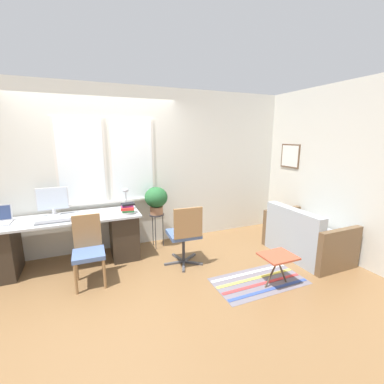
# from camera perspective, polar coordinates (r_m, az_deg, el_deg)

# --- Properties ---
(ground_plane) EXTENTS (14.00, 14.00, 0.00)m
(ground_plane) POSITION_cam_1_polar(r_m,az_deg,el_deg) (4.13, -17.27, -15.64)
(ground_plane) COLOR brown
(wall_back_with_window) EXTENTS (9.00, 0.12, 2.70)m
(wall_back_with_window) POSITION_cam_1_polar(r_m,az_deg,el_deg) (4.44, -19.31, 4.60)
(wall_back_with_window) COLOR silver
(wall_back_with_window) RESTS_ON ground_plane
(wall_right_with_picture) EXTENTS (0.08, 9.00, 2.70)m
(wall_right_with_picture) POSITION_cam_1_polar(r_m,az_deg,el_deg) (5.22, 22.37, 5.39)
(wall_right_with_picture) COLOR silver
(wall_right_with_picture) RESTS_ON ground_plane
(desk) EXTENTS (2.12, 0.66, 0.74)m
(desk) POSITION_cam_1_polar(r_m,az_deg,el_deg) (4.27, -26.03, -9.54)
(desk) COLOR #B2B7BC
(desk) RESTS_ON ground_plane
(monitor) EXTENTS (0.43, 0.17, 0.42)m
(monitor) POSITION_cam_1_polar(r_m,az_deg,el_deg) (4.33, -28.54, -1.74)
(monitor) COLOR silver
(monitor) RESTS_ON desk
(keyboard) EXTENTS (0.44, 0.13, 0.02)m
(keyboard) POSITION_cam_1_polar(r_m,az_deg,el_deg) (4.02, -28.50, -5.83)
(keyboard) COLOR slate
(keyboard) RESTS_ON desk
(mouse) EXTENTS (0.05, 0.08, 0.04)m
(mouse) POSITION_cam_1_polar(r_m,az_deg,el_deg) (3.99, -24.43, -5.40)
(mouse) COLOR silver
(mouse) RESTS_ON desk
(desk_lamp) EXTENTS (0.14, 0.14, 0.35)m
(desk_lamp) POSITION_cam_1_polar(r_m,az_deg,el_deg) (4.22, -14.47, -0.91)
(desk_lamp) COLOR #ADADB2
(desk_lamp) RESTS_ON desk
(book_stack) EXTENTS (0.22, 0.20, 0.16)m
(book_stack) POSITION_cam_1_polar(r_m,az_deg,el_deg) (4.04, -14.10, -3.58)
(book_stack) COLOR white
(book_stack) RESTS_ON desk
(desk_chair_wooden) EXTENTS (0.39, 0.40, 0.89)m
(desk_chair_wooden) POSITION_cam_1_polar(r_m,az_deg,el_deg) (3.66, -22.04, -11.57)
(desk_chair_wooden) COLOR olive
(desk_chair_wooden) RESTS_ON ground_plane
(office_chair_swivel) EXTENTS (0.57, 0.59, 0.93)m
(office_chair_swivel) POSITION_cam_1_polar(r_m,az_deg,el_deg) (3.81, -1.59, -9.19)
(office_chair_swivel) COLOR #47474C
(office_chair_swivel) RESTS_ON ground_plane
(couch_loveseat) EXTENTS (0.77, 1.25, 0.80)m
(couch_loveseat) POSITION_cam_1_polar(r_m,az_deg,el_deg) (4.57, 23.74, -9.46)
(couch_loveseat) COLOR #9EA8B2
(couch_loveseat) RESTS_ON ground_plane
(plant_stand) EXTENTS (0.25, 0.25, 0.60)m
(plant_stand) POSITION_cam_1_polar(r_m,az_deg,el_deg) (4.44, -7.84, -5.77)
(plant_stand) COLOR #333338
(plant_stand) RESTS_ON ground_plane
(potted_plant) EXTENTS (0.38, 0.38, 0.47)m
(potted_plant) POSITION_cam_1_polar(r_m,az_deg,el_deg) (4.35, -7.97, -1.47)
(potted_plant) COLOR #9E6B4C
(potted_plant) RESTS_ON plant_stand
(floor_rug_striped) EXTENTS (1.23, 0.65, 0.01)m
(floor_rug_striped) POSITION_cam_1_polar(r_m,az_deg,el_deg) (3.73, 14.66, -18.57)
(floor_rug_striped) COLOR slate
(floor_rug_striped) RESTS_ON ground_plane
(folding_stool) EXTENTS (0.42, 0.36, 0.42)m
(folding_stool) POSITION_cam_1_polar(r_m,az_deg,el_deg) (3.55, 18.55, -13.71)
(folding_stool) COLOR #B24C33
(folding_stool) RESTS_ON ground_plane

